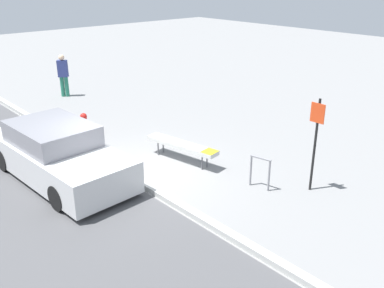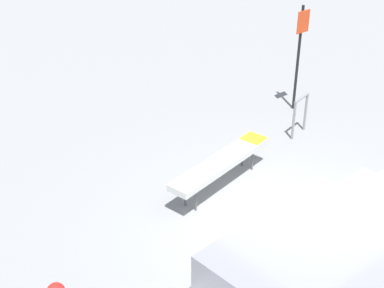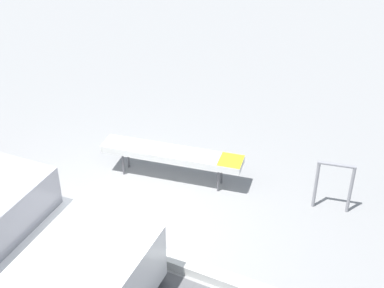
{
  "view_description": "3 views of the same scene",
  "coord_description": "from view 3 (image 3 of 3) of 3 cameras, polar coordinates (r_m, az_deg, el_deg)",
  "views": [
    {
      "loc": [
        8.52,
        -5.38,
        4.95
      ],
      "look_at": [
        0.97,
        1.34,
        0.87
      ],
      "focal_mm": 40.0,
      "sensor_mm": 36.0,
      "label": 1
    },
    {
      "loc": [
        -5.26,
        -3.76,
        5.09
      ],
      "look_at": [
        -0.35,
        1.94,
        0.91
      ],
      "focal_mm": 50.0,
      "sensor_mm": 36.0,
      "label": 2
    },
    {
      "loc": [
        3.55,
        -4.52,
        5.11
      ],
      "look_at": [
        0.38,
        1.9,
        0.64
      ],
      "focal_mm": 50.0,
      "sensor_mm": 36.0,
      "label": 3
    }
  ],
  "objects": [
    {
      "name": "ground_plane",
      "position": [
        7.69,
        -9.0,
        -10.18
      ],
      "size": [
        60.0,
        60.0,
        0.0
      ],
      "primitive_type": "plane",
      "color": "gray"
    },
    {
      "name": "curb",
      "position": [
        7.64,
        -9.04,
        -9.82
      ],
      "size": [
        60.0,
        0.2,
        0.13
      ],
      "color": "#B7B7B2",
      "rests_on": "ground_plane"
    },
    {
      "name": "bike_rack",
      "position": [
        8.11,
        14.92,
        -3.9
      ],
      "size": [
        0.55,
        0.16,
        0.83
      ],
      "rotation": [
        0.0,
        0.0,
        0.2
      ],
      "color": "gray",
      "rests_on": "ground_plane"
    },
    {
      "name": "bench",
      "position": [
        8.5,
        -2.14,
        -1.11
      ],
      "size": [
        2.33,
        0.77,
        0.54
      ],
      "rotation": [
        0.0,
        0.0,
        0.17
      ],
      "color": "#515156",
      "rests_on": "ground_plane"
    }
  ]
}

